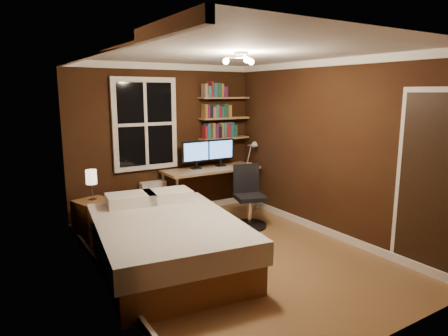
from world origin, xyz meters
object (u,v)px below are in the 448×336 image
bed (167,242)px  radiator (153,200)px  bedside_lamp (92,185)px  monitor_left (196,155)px  monitor_right (220,153)px  nightstand (94,219)px  desk (211,172)px  desk_lamp (252,152)px  office_chair (249,204)px

bed → radiator: bearing=80.4°
bedside_lamp → radiator: bedside_lamp is taller
bed → monitor_left: size_ratio=4.65×
bedside_lamp → monitor_left: 1.82m
monitor_left → monitor_right: same height
nightstand → radiator: bearing=3.1°
nightstand → bedside_lamp: 0.50m
desk → monitor_left: monitor_left is taller
nightstand → monitor_left: monitor_left is taller
monitor_right → desk_lamp: monitor_right is taller
monitor_right → bed: bearing=-136.6°
nightstand → radiator: 1.12m
bed → desk_lamp: (2.31, 1.49, 0.69)m
bed → monitor_right: (1.78, 1.68, 0.70)m
desk → desk_lamp: (0.77, -0.11, 0.28)m
monitor_left → radiator: bearing=169.5°
bed → monitor_right: 2.55m
bed → radiator: (0.57, 1.82, -0.00)m
bed → nightstand: 1.51m
nightstand → desk: (2.03, 0.17, 0.45)m
desk → office_chair: size_ratio=1.72×
bed → desk_lamp: 2.84m
bedside_lamp → radiator: (1.06, 0.38, -0.46)m
nightstand → monitor_left: size_ratio=1.10×
nightstand → bedside_lamp: bedside_lamp is taller
bed → desk_lamp: desk_lamp is taller
nightstand → office_chair: 2.29m
bed → radiator: 1.91m
radiator → desk_lamp: 1.90m
bed → desk: desk is taller
desk → monitor_right: size_ratio=3.25×
nightstand → radiator: radiator is taller
bedside_lamp → radiator: 1.22m
monitor_right → monitor_left: bearing=180.0°
monitor_left → desk_lamp: 1.03m
nightstand → desk: 2.08m
bedside_lamp → desk: size_ratio=0.26×
radiator → office_chair: office_chair is taller
nightstand → monitor_right: monitor_right is taller
nightstand → desk_lamp: 2.89m
monitor_left → bedside_lamp: bearing=-172.0°
monitor_left → office_chair: bearing=-68.9°
desk → desk_lamp: bearing=-8.0°
desk_lamp → radiator: bearing=169.4°
bedside_lamp → radiator: size_ratio=0.70×
bedside_lamp → desk: (2.03, 0.17, -0.05)m
office_chair → radiator: bearing=151.6°
bed → nightstand: (-0.48, 1.44, -0.04)m
monitor_left → bed: bearing=-127.7°
bed → office_chair: bearing=30.2°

